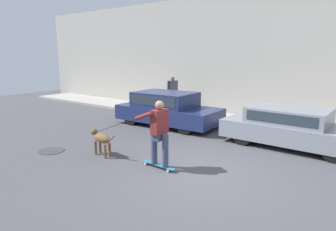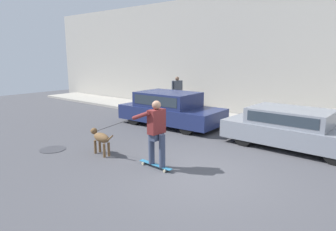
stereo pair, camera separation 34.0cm
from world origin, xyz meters
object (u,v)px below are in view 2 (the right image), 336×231
object	(u,v)px
pedestrian_with_bag	(177,91)
dog	(101,138)
parked_car_0	(170,109)
skateboarder	(156,131)
parked_car_1	(293,129)

from	to	relation	value
pedestrian_with_bag	dog	bearing A→B (deg)	-49.87
parked_car_0	dog	size ratio (longest dim) A/B	3.80
skateboarder	pedestrian_with_bag	size ratio (longest dim) A/B	1.70
parked_car_0	dog	distance (m)	4.07
pedestrian_with_bag	parked_car_1	bearing A→B (deg)	-1.47
pedestrian_with_bag	skateboarder	bearing A→B (deg)	-35.85
parked_car_0	dog	bearing A→B (deg)	-81.27
parked_car_1	skateboarder	xyz separation A→B (m)	(-2.03, -3.79, 0.37)
parked_car_1	dog	size ratio (longest dim) A/B	3.78
dog	skateboarder	bearing A→B (deg)	-167.18
parked_car_0	skateboarder	xyz separation A→B (m)	(2.64, -3.78, 0.31)
parked_car_0	pedestrian_with_bag	world-z (taller)	pedestrian_with_bag
parked_car_0	pedestrian_with_bag	distance (m)	2.97
parked_car_0	skateboarder	size ratio (longest dim) A/B	1.53
parked_car_1	dog	distance (m)	5.59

